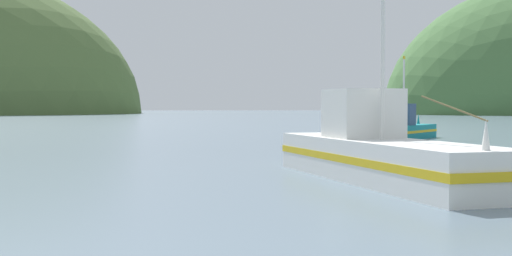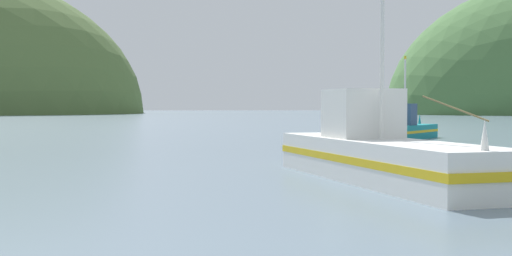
# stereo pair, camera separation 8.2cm
# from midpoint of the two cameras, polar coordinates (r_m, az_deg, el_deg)

# --- Properties ---
(fishing_boat_teal) EXTENTS (8.32, 7.28, 5.47)m
(fishing_boat_teal) POSITION_cam_midpoint_polar(r_m,az_deg,el_deg) (46.07, 12.11, -0.05)
(fishing_boat_teal) COLOR #147F84
(fishing_boat_teal) RESTS_ON ground
(fishing_boat_white) EXTENTS (3.90, 11.12, 5.57)m
(fishing_boat_white) POSITION_cam_midpoint_polar(r_m,az_deg,el_deg) (20.29, 10.13, -2.10)
(fishing_boat_white) COLOR white
(fishing_boat_white) RESTS_ON ground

